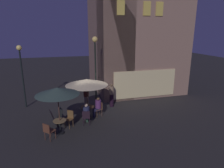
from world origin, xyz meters
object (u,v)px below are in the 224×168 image
object	(u,v)px
street_lamp_near_corner	(95,57)
patron_standing_2	(112,95)
street_lamp_down_street	(21,63)
patron_seated_0	(86,112)
patio_umbrella_0	(87,82)
patron_seated_1	(97,106)
patio_umbrella_1	(57,91)
patron_standing_3	(86,97)
cafe_chair_1	(100,108)
cafe_table_0	(88,110)
cafe_chair_0	(86,116)
cafe_chair_3	(48,130)
menu_sandwich_board	(57,117)
cafe_table_1	(60,124)
cafe_chair_2	(70,117)

from	to	relation	value
street_lamp_near_corner	patron_standing_2	size ratio (longest dim) A/B	2.89
street_lamp_down_street	patron_seated_0	bearing A→B (deg)	-44.66
patio_umbrella_0	patron_standing_2	xyz separation A→B (m)	(1.91, 1.49, -1.44)
street_lamp_down_street	patron_seated_1	bearing A→B (deg)	-32.01
patio_umbrella_0	patio_umbrella_1	distance (m)	2.19
street_lamp_down_street	patron_standing_3	distance (m)	4.88
cafe_chair_1	cafe_table_0	bearing A→B (deg)	-0.00
cafe_chair_0	cafe_chair_3	xyz separation A→B (m)	(-2.00, -1.11, 0.02)
menu_sandwich_board	patron_standing_2	distance (m)	4.22
patron_seated_1	patio_umbrella_0	bearing A→B (deg)	-0.00
patron_standing_2	cafe_table_0	bearing A→B (deg)	-87.50
patron_seated_1	menu_sandwich_board	bearing A→B (deg)	1.14
cafe_chair_3	cafe_chair_0	bearing A→B (deg)	-15.18
patio_umbrella_1	patron_seated_1	bearing A→B (deg)	34.37
patio_umbrella_1	street_lamp_down_street	bearing A→B (deg)	117.25
menu_sandwich_board	cafe_table_1	bearing A→B (deg)	-95.56
cafe_table_0	patron_standing_2	size ratio (longest dim) A/B	0.47
street_lamp_near_corner	cafe_chair_3	distance (m)	5.56
cafe_table_0	cafe_table_1	distance (m)	2.19
patio_umbrella_1	cafe_chair_2	distance (m)	1.90
cafe_chair_2	cafe_table_1	bearing A→B (deg)	-0.00
patio_umbrella_0	patron_standing_3	bearing A→B (deg)	85.41
menu_sandwich_board	cafe_chair_2	xyz separation A→B (m)	(0.70, -0.41, 0.10)
cafe_chair_0	patron_seated_1	world-z (taller)	patron_seated_1
patio_umbrella_0	cafe_chair_0	world-z (taller)	patio_umbrella_0
patron_standing_3	street_lamp_down_street	bearing A→B (deg)	91.95
street_lamp_near_corner	street_lamp_down_street	xyz separation A→B (m)	(-4.76, 1.38, -0.42)
patio_umbrella_0	cafe_chair_2	size ratio (longest dim) A/B	2.61
menu_sandwich_board	street_lamp_near_corner	bearing A→B (deg)	21.91
patron_seated_0	street_lamp_near_corner	bearing A→B (deg)	-9.89
cafe_chair_1	cafe_chair_2	size ratio (longest dim) A/B	0.94
cafe_chair_1	patron_standing_3	world-z (taller)	patron_standing_3
cafe_table_0	cafe_chair_3	bearing A→B (deg)	-138.21
cafe_chair_2	patron_seated_0	size ratio (longest dim) A/B	0.75
cafe_table_1	cafe_chair_2	distance (m)	0.80
patio_umbrella_0	patron_seated_0	bearing A→B (deg)	-103.43
patron_standing_3	cafe_table_0	bearing A→B (deg)	-160.04
cafe_chair_3	patron_standing_2	bearing A→B (deg)	-4.11
patron_standing_3	patron_seated_0	bearing A→B (deg)	-163.27
cafe_chair_1	street_lamp_down_street	bearing A→B (deg)	-42.55
cafe_table_1	street_lamp_down_street	bearing A→B (deg)	117.25
cafe_chair_1	patron_standing_2	size ratio (longest dim) A/B	0.53
cafe_table_0	patio_umbrella_1	distance (m)	2.79
patio_umbrella_0	cafe_chair_0	size ratio (longest dim) A/B	2.83
street_lamp_near_corner	cafe_chair_1	distance (m)	3.30
cafe_table_1	cafe_chair_1	size ratio (longest dim) A/B	0.83
cafe_table_0	menu_sandwich_board	bearing A→B (deg)	-166.95
street_lamp_down_street	patio_umbrella_1	size ratio (longest dim) A/B	1.72
street_lamp_near_corner	patron_seated_1	bearing A→B (deg)	-97.73
menu_sandwich_board	patron_standing_3	xyz separation A→B (m)	(1.94, 1.73, 0.45)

